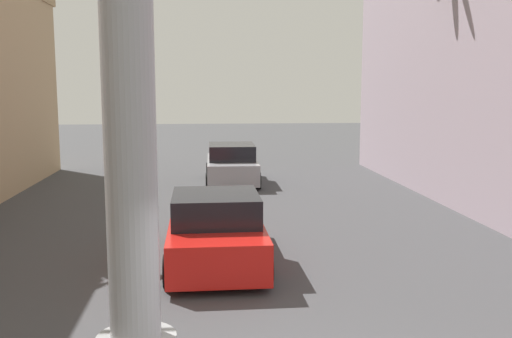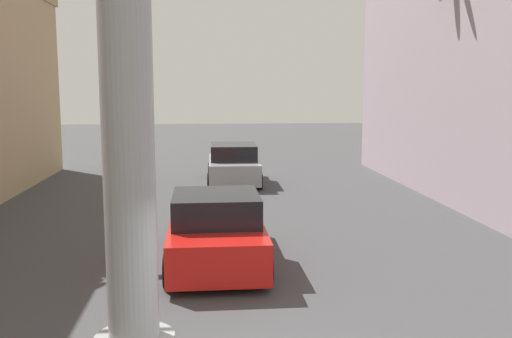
# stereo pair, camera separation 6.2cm
# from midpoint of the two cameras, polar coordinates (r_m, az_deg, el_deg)

# --- Properties ---
(ground_plane) EXTENTS (91.05, 91.05, 0.00)m
(ground_plane) POSITION_cam_midpoint_polar(r_m,az_deg,el_deg) (16.02, -1.68, -5.45)
(ground_plane) COLOR #424244
(car_lead) EXTENTS (2.11, 4.62, 1.56)m
(car_lead) POSITION_cam_midpoint_polar(r_m,az_deg,el_deg) (12.41, -4.21, -6.13)
(car_lead) COLOR black
(car_lead) RESTS_ON ground
(car_far) EXTENTS (2.09, 4.24, 1.56)m
(car_far) POSITION_cam_midpoint_polar(r_m,az_deg,el_deg) (22.64, -2.52, 0.43)
(car_far) COLOR black
(car_far) RESTS_ON ground
(palm_tree_mid_right) EXTENTS (2.91, 2.89, 7.66)m
(palm_tree_mid_right) POSITION_cam_midpoint_polar(r_m,az_deg,el_deg) (19.23, 19.78, 11.59)
(palm_tree_mid_right) COLOR brown
(palm_tree_mid_right) RESTS_ON ground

